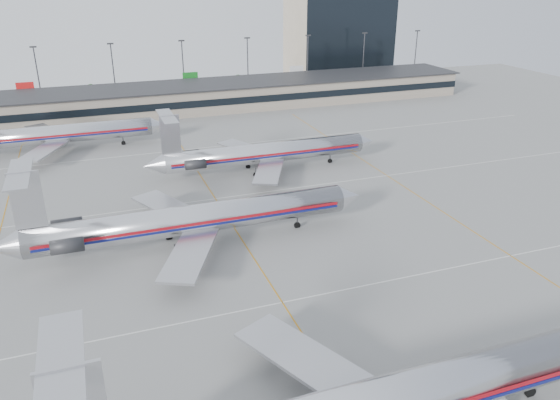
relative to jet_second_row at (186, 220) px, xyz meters
name	(u,v)px	position (x,y,z in m)	size (l,w,h in m)	color
ground	(320,361)	(6.88, -26.35, -3.56)	(260.00, 260.00, 0.00)	gray
apron_markings	(282,302)	(6.88, -16.35, -3.55)	(160.00, 0.15, 0.02)	silver
terminal	(159,100)	(6.88, 71.63, -0.40)	(162.00, 17.00, 6.25)	gray
light_mast_row	(149,68)	(6.88, 85.65, 5.02)	(163.60, 0.40, 15.28)	#38383D
distant_building	(338,36)	(68.88, 101.65, 8.94)	(30.00, 20.00, 25.00)	tan
jet_second_row	(186,220)	(0.00, 0.00, 0.00)	(46.88, 27.61, 12.27)	silver
jet_third_row	(262,153)	(17.51, 23.06, -0.25)	(41.64, 25.62, 11.39)	silver
jet_back_row	(50,135)	(-17.19, 47.20, -0.17)	(42.70, 26.27, 11.68)	silver
belt_loader	(487,398)	(17.53, -35.62, -2.99)	(4.03, 1.37, 2.12)	gray
ramp_worker_near	(495,370)	(20.13, -33.46, -2.70)	(0.63, 0.41, 1.71)	#D2E615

